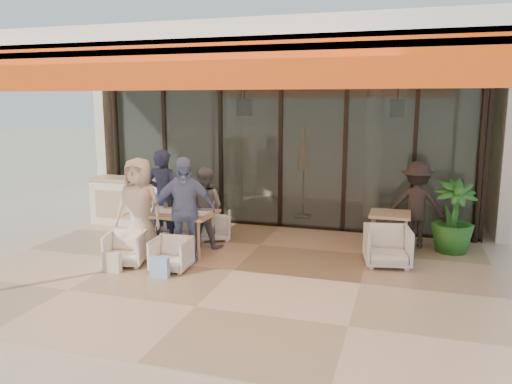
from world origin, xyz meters
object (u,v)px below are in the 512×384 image
Objects in this scene: chair_far_left at (176,220)px; potted_palm at (453,217)px; host_counter at (133,201)px; chair_near_right at (171,253)px; dining_table at (173,215)px; diner_periwinkle at (184,210)px; diner_cream at (139,208)px; chair_far_right at (215,224)px; standing_woman at (417,205)px; diner_grey at (205,208)px; side_table at (390,219)px; side_chair at (387,245)px; chair_near_left at (125,247)px; diner_navy at (164,197)px.

chair_far_left is 0.53× the size of potted_palm.
host_counter is 3.35m from chair_near_right.
host_counter reaches higher than dining_table.
dining_table is 0.66m from diner_periwinkle.
diner_cream is at bearing 71.95° from chair_far_left.
chair_far_left is 5.25m from potted_palm.
standing_woman is (3.76, 0.60, 0.50)m from chair_far_right.
chair_far_right is 4.42m from potted_palm.
side_table is at bearing -164.86° from diner_grey.
chair_near_right is 4.98m from potted_palm.
side_chair reaches higher than chair_near_right.
dining_table is at bearing -164.08° from potted_palm.
chair_near_right is at bearing -152.04° from potted_palm.
chair_far_right is 0.36× the size of diner_cream.
host_counter is 2.50× the size of side_chair.
chair_near_left is 0.75m from diner_cream.
diner_periwinkle is (0.84, -1.40, 0.55)m from chair_far_left.
diner_grey reaches higher than chair_far_right.
side_table reaches higher than chair_near_left.
diner_grey reaches higher than side_chair.
chair_near_left is (-0.00, -1.90, -0.04)m from chair_far_left.
standing_woman reaches higher than chair_near_left.
diner_navy is 0.90m from diner_cream.
dining_table is 5.00m from potted_palm.
diner_grey reaches higher than chair_near_right.
diner_grey reaches higher than chair_far_left.
chair_near_left is at bearing 92.38° from diner_navy.
chair_far_left is 0.75m from diner_navy.
diner_grey is at bearing 18.10° from standing_woman.
dining_table is 1.10m from chair_far_right.
dining_table is 1.08m from chair_far_left.
side_chair is (3.31, 0.74, -0.53)m from diner_periwinkle.
diner_navy is at bearing 74.52° from chair_near_left.
chair_near_right is at bearing -49.18° from host_counter.
chair_far_right is at bearing -178.43° from side_table.
potted_palm is at bearing -167.54° from diner_navy.
side_chair is (3.73, 0.28, -0.32)m from dining_table.
side_chair is at bearing -90.00° from side_table.
diner_navy is 0.85m from diner_grey.
host_counter is at bearing 1.50° from standing_woman.
diner_periwinkle is 4.26m from standing_woman.
side_chair is at bearing 152.92° from chair_far_left.
standing_woman is (4.60, 2.50, 0.50)m from chair_near_left.
host_counter is 2.65× the size of chair_far_left.
chair_near_left is at bearing -113.43° from dining_table.
diner_periwinkle reaches higher than chair_near_left.
potted_palm is at bearing 24.15° from chair_near_right.
dining_table is 0.64m from diner_cream.
chair_far_right is at bearing -146.86° from diner_navy.
diner_periwinkle reaches higher than chair_far_left.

